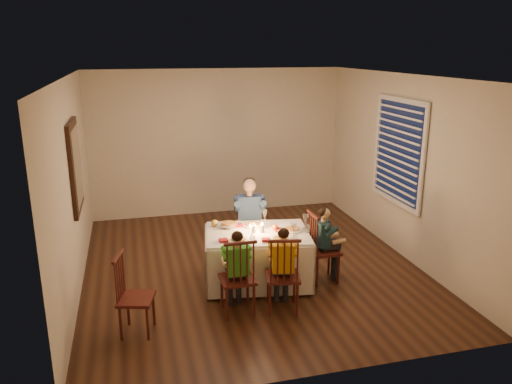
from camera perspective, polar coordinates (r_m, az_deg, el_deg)
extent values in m
plane|color=black|center=(7.06, -0.56, -8.47)|extent=(5.00, 5.00, 0.00)
cube|color=beige|center=(6.48, -20.29, 0.46)|extent=(0.02, 5.00, 2.60)
cube|color=beige|center=(7.47, 16.44, 2.80)|extent=(0.02, 5.00, 2.60)
cube|color=beige|center=(9.01, -4.41, 5.64)|extent=(4.50, 0.02, 2.60)
plane|color=white|center=(6.42, -0.63, 13.10)|extent=(5.00, 5.00, 0.00)
cube|color=white|center=(6.36, 0.15, -4.80)|extent=(1.41, 1.10, 0.04)
cube|color=white|center=(6.91, -0.24, -5.92)|extent=(1.31, 0.22, 0.63)
cube|color=white|center=(6.06, 0.59, -9.26)|extent=(1.31, 0.22, 0.63)
cube|color=white|center=(6.57, 5.86, -7.22)|extent=(0.17, 0.95, 0.63)
cube|color=white|center=(6.45, -5.68, -7.67)|extent=(0.17, 0.95, 0.63)
cylinder|color=silver|center=(6.57, -0.44, -3.81)|extent=(0.30, 0.30, 0.02)
cylinder|color=silver|center=(6.08, -2.03, -5.54)|extent=(0.30, 0.30, 0.02)
cylinder|color=silver|center=(6.10, 2.81, -5.46)|extent=(0.30, 0.30, 0.02)
cylinder|color=silver|center=(6.43, 4.21, -4.32)|extent=(0.30, 0.30, 0.02)
cylinder|color=silver|center=(6.33, -0.27, -4.23)|extent=(0.06, 0.06, 0.10)
cylinder|color=silver|center=(6.34, 0.70, -4.19)|extent=(0.06, 0.06, 0.10)
sphere|color=gold|center=(6.57, -4.73, -3.56)|extent=(0.09, 0.09, 0.09)
sphere|color=orange|center=(6.40, 2.20, -4.08)|extent=(0.08, 0.08, 0.08)
imported|color=silver|center=(6.51, -3.13, -3.84)|extent=(0.31, 0.31, 0.06)
cube|color=black|center=(6.72, -19.97, 2.79)|extent=(0.05, 0.95, 1.15)
cube|color=white|center=(6.72, -19.73, 2.81)|extent=(0.01, 0.78, 0.98)
cube|color=#0D1636|center=(7.50, 16.04, 4.45)|extent=(0.01, 1.20, 1.40)
cube|color=white|center=(7.49, 15.94, 4.45)|extent=(0.03, 1.34, 1.54)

